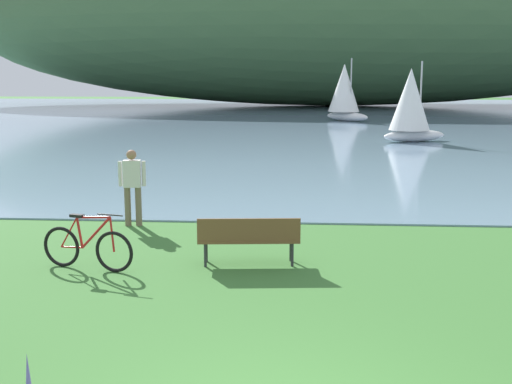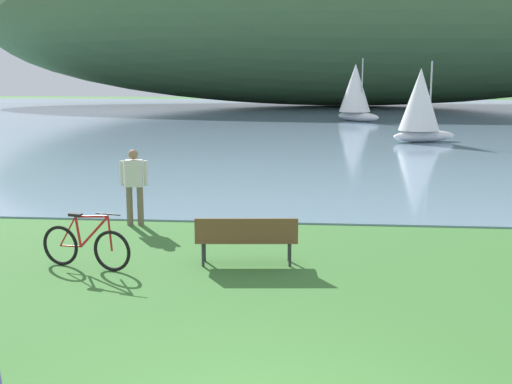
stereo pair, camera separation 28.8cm
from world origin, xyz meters
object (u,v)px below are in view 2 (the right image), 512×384
(park_bench_near_camera, at_px, (246,236))
(bicycle_leaning_near_bench, at_px, (86,246))
(sailboat_nearest_to_shore, at_px, (356,92))
(sailboat_mid_bay, at_px, (421,104))
(person_at_shoreline, at_px, (134,182))

(park_bench_near_camera, bearing_deg, bicycle_leaning_near_bench, -170.77)
(sailboat_nearest_to_shore, xyz_separation_m, sailboat_mid_bay, (2.30, -15.48, -0.26))
(bicycle_leaning_near_bench, relative_size, sailboat_nearest_to_shore, 0.38)
(bicycle_leaning_near_bench, bearing_deg, person_at_shoreline, 91.18)
(sailboat_mid_bay, bearing_deg, bicycle_leaning_near_bench, -112.25)
(person_at_shoreline, xyz_separation_m, sailboat_mid_bay, (9.23, 19.08, 0.96))
(bicycle_leaning_near_bench, bearing_deg, park_bench_near_camera, 9.23)
(bicycle_leaning_near_bench, distance_m, person_at_shoreline, 3.37)
(sailboat_nearest_to_shore, bearing_deg, person_at_shoreline, -101.35)
(park_bench_near_camera, xyz_separation_m, sailboat_mid_bay, (6.40, 21.95, 1.41))
(person_at_shoreline, bearing_deg, sailboat_nearest_to_shore, 78.65)
(person_at_shoreline, bearing_deg, sailboat_mid_bay, 64.18)
(park_bench_near_camera, relative_size, sailboat_nearest_to_shore, 0.40)
(park_bench_near_camera, distance_m, sailboat_nearest_to_shore, 37.69)
(park_bench_near_camera, relative_size, bicycle_leaning_near_bench, 1.06)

